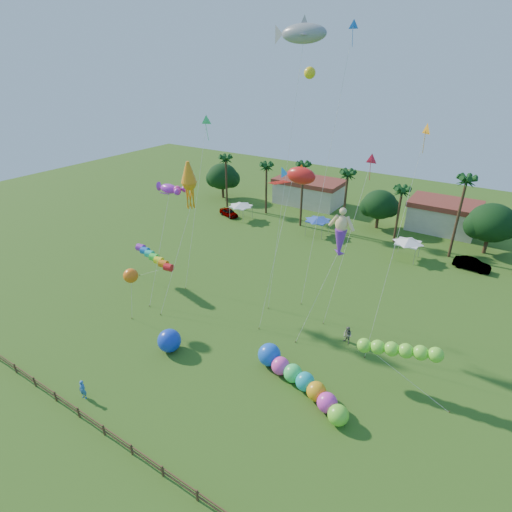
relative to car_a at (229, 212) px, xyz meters
The scene contains 23 objects.
ground 42.68m from the car_a, 57.80° to the right, with size 160.00×160.00×0.00m, color #285116.
tree_line 27.70m from the car_a, 16.68° to the left, with size 69.46×8.91×11.00m.
buildings_row 24.10m from the car_a, 35.25° to the left, with size 35.00×7.00×4.00m.
tent_row 16.87m from the car_a, ahead, with size 31.00×4.00×0.60m.
fence 47.86m from the car_a, 61.63° to the right, with size 36.12×0.12×1.00m.
car_a is the anchor object (origin of this frame).
car_b 38.91m from the car_a, ahead, with size 1.58×4.53×1.49m, color #4C4C54.
spectator_a 43.45m from the car_a, 69.32° to the right, with size 0.64×0.42×1.75m, color #356EBA.
spectator_b 37.95m from the car_a, 35.74° to the right, with size 0.90×0.70×1.86m, color gray.
caterpillar_inflatable 42.00m from the car_a, 45.46° to the right, with size 9.97×4.95×2.08m.
blue_ball 36.58m from the car_a, 62.29° to the right, with size 2.23×2.23×2.23m, color blue.
rainbow_tube 26.33m from the car_a, 71.63° to the right, with size 8.35×1.59×4.02m.
green_worm 42.32m from the car_a, 37.62° to the right, with size 10.74×1.87×4.04m.
orange_ball_kite 33.07m from the car_a, 70.65° to the right, with size 1.85×1.81×6.30m.
merman_kite 36.61m from the car_a, 36.01° to the right, with size 3.17×5.09×12.74m.
fish_kite 34.79m from the car_a, 40.37° to the right, with size 4.51×5.69×16.23m.
shark_kite 37.34m from the car_a, 36.44° to the right, with size 6.48×7.77×28.24m.
squid_kite 30.04m from the car_a, 61.17° to the right, with size 1.99×5.87×16.02m.
lobster_kite 28.01m from the car_a, 67.34° to the right, with size 4.29×6.43×13.24m.
delta_kite_red 37.57m from the car_a, 30.35° to the right, with size 2.50×3.58×17.42m.
delta_kite_yellow 43.83m from the car_a, 30.28° to the right, with size 1.65×3.95×20.71m.
delta_kite_green 28.55m from the car_a, 58.38° to the right, with size 1.76×4.69×19.73m.
delta_kite_blue 39.24m from the car_a, 30.07° to the right, with size 2.22×4.06×28.21m.
Camera 1 is at (17.68, -17.19, 25.02)m, focal length 28.00 mm.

